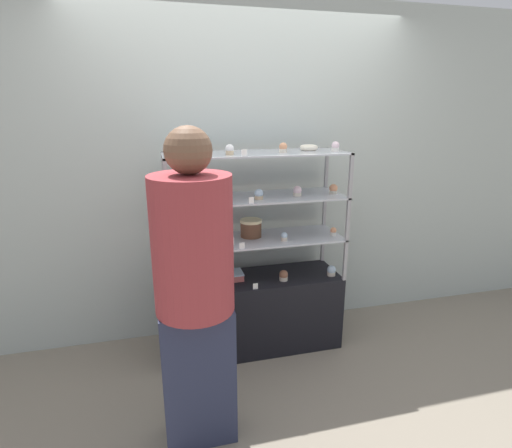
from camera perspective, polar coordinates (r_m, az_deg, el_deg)
The scene contains 30 objects.
ground_plane at distance 3.32m, azimuth 0.00°, elevation -16.78°, with size 20.00×20.00×0.00m, color gray.
back_wall at distance 3.18m, azimuth -1.63°, elevation 6.99°, with size 8.00×0.05×2.60m.
display_base at distance 3.17m, azimuth 0.00°, elevation -12.41°, with size 1.28×0.43×0.58m.
display_riser_lower at distance 2.94m, azimuth 0.00°, elevation -2.43°, with size 1.28×0.43×0.31m.
display_riser_middle at distance 2.86m, azimuth 0.00°, elevation 3.51°, with size 1.28×0.43×0.31m.
display_riser_upper at distance 2.80m, azimuth 0.00°, elevation 9.75°, with size 1.28×0.43×0.31m.
layer_cake_centerpiece at distance 2.96m, azimuth -0.72°, elevation -0.57°, with size 0.16×0.16×0.13m.
sheet_cake_frosted at distance 3.01m, azimuth -4.14°, elevation -7.41°, with size 0.23×0.15×0.06m.
cupcake_0 at distance 2.89m, azimuth -10.87°, elevation -8.51°, with size 0.07×0.07×0.08m.
cupcake_1 at distance 2.99m, azimuth 3.96°, elevation -7.36°, with size 0.07×0.07×0.08m.
cupcake_2 at distance 3.12m, azimuth 10.72°, elevation -6.58°, with size 0.07×0.07×0.08m.
price_tag_0 at distance 2.85m, azimuth -0.08°, elevation -8.89°, with size 0.04×0.00×0.04m.
cupcake_3 at distance 2.81m, azimuth -11.74°, elevation -2.58°, with size 0.05×0.05×0.06m.
cupcake_4 at distance 2.79m, azimuth -3.59°, elevation -2.35°, with size 0.05×0.05×0.06m.
cupcake_5 at distance 2.87m, azimuth 4.05°, elevation -1.82°, with size 0.05×0.05×0.06m.
cupcake_6 at distance 3.04m, azimuth 10.98°, elevation -1.07°, with size 0.05×0.05×0.06m.
price_tag_1 at distance 2.71m, azimuth -2.02°, elevation -3.12°, with size 0.04×0.00×0.04m.
cupcake_7 at distance 2.68m, azimuth -11.86°, elevation 3.49°, with size 0.06×0.06×0.07m.
cupcake_8 at distance 2.73m, azimuth -5.49°, elevation 4.02°, with size 0.06×0.06×0.07m.
cupcake_9 at distance 2.77m, azimuth 0.50°, elevation 4.26°, with size 0.06×0.06×0.07m.
cupcake_10 at distance 2.89m, azimuth 5.94°, elevation 4.68°, with size 0.06×0.06×0.07m.
cupcake_11 at distance 3.00m, azimuth 11.00°, elevation 4.90°, with size 0.06×0.06×0.07m.
price_tag_2 at distance 2.64m, azimuth -0.66°, elevation 3.41°, with size 0.04×0.00×0.04m.
cupcake_12 at distance 2.61m, azimuth -11.86°, elevation 10.12°, with size 0.06×0.06×0.07m.
cupcake_13 at distance 2.67m, azimuth -3.80°, elevation 10.54°, with size 0.06×0.06×0.07m.
cupcake_14 at distance 2.80m, azimuth 3.90°, elevation 10.81°, with size 0.06×0.06×0.07m.
cupcake_15 at distance 2.94m, azimuth 11.28°, elevation 10.80°, with size 0.06×0.06×0.07m.
price_tag_3 at distance 2.58m, azimuth -1.68°, elevation 10.13°, with size 0.04×0.00×0.04m.
donut_glazed at distance 2.98m, azimuth 7.56°, elevation 10.77°, with size 0.13×0.13×0.04m.
customer_figure at distance 2.09m, azimuth -8.77°, elevation -8.95°, with size 0.41×0.41×1.74m.
Camera 1 is at (-0.69, -2.70, 1.81)m, focal length 28.00 mm.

